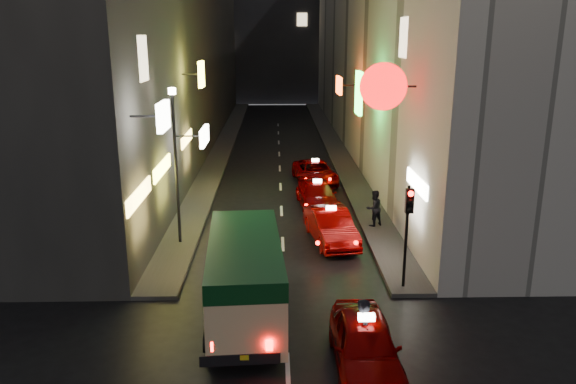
{
  "coord_description": "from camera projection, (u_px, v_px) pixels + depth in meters",
  "views": [
    {
      "loc": [
        -0.29,
        -8.64,
        8.33
      ],
      "look_at": [
        0.22,
        13.0,
        2.23
      ],
      "focal_mm": 35.0,
      "sensor_mm": 36.0,
      "label": 1
    }
  ],
  "objects": [
    {
      "name": "pedestrian_crossing",
      "position": [
        365.0,
        328.0,
        14.36
      ],
      "size": [
        0.46,
        0.71,
        2.13
      ],
      "primitive_type": "imported",
      "rotation": [
        0.0,
        0.0,
        1.56
      ],
      "color": "black",
      "rests_on": "ground"
    },
    {
      "name": "taxi_far",
      "position": [
        315.0,
        170.0,
        32.39
      ],
      "size": [
        2.52,
        4.86,
        1.65
      ],
      "color": "#740000",
      "rests_on": "ground"
    },
    {
      "name": "pedestrian_sidewalk",
      "position": [
        374.0,
        206.0,
        24.64
      ],
      "size": [
        0.81,
        0.7,
        1.82
      ],
      "primitive_type": "imported",
      "rotation": [
        0.0,
        0.0,
        3.64
      ],
      "color": "black",
      "rests_on": "sidewalk_right"
    },
    {
      "name": "taxi_near",
      "position": [
        365.0,
        341.0,
        14.26
      ],
      "size": [
        2.12,
        5.13,
        1.8
      ],
      "color": "#740000",
      "rests_on": "ground"
    },
    {
      "name": "sidewalk_right",
      "position": [
        334.0,
        145.0,
        43.37
      ],
      "size": [
        1.5,
        52.0,
        0.15
      ],
      "primitive_type": "cube",
      "color": "#403E3C",
      "rests_on": "ground"
    },
    {
      "name": "minibus",
      "position": [
        245.0,
        271.0,
        16.52
      ],
      "size": [
        2.44,
        6.05,
        2.55
      ],
      "color": "beige",
      "rests_on": "ground"
    },
    {
      "name": "taxi_second",
      "position": [
        331.0,
        223.0,
        23.13
      ],
      "size": [
        2.87,
        5.35,
        1.79
      ],
      "color": "#740000",
      "rests_on": "ground"
    },
    {
      "name": "lamp_post",
      "position": [
        176.0,
        156.0,
        21.99
      ],
      "size": [
        0.28,
        0.28,
        6.22
      ],
      "color": "black",
      "rests_on": "sidewalk_left"
    },
    {
      "name": "building_right",
      "position": [
        388.0,
        25.0,
        41.03
      ],
      "size": [
        8.11,
        52.0,
        18.0
      ],
      "color": "beige",
      "rests_on": "ground"
    },
    {
      "name": "taxi_third",
      "position": [
        317.0,
        193.0,
        27.77
      ],
      "size": [
        2.32,
        4.84,
        1.66
      ],
      "color": "#740000",
      "rests_on": "ground"
    },
    {
      "name": "sidewalk_left",
      "position": [
        224.0,
        145.0,
        43.18
      ],
      "size": [
        1.5,
        52.0,
        0.15
      ],
      "primitive_type": "cube",
      "color": "#403E3C",
      "rests_on": "ground"
    },
    {
      "name": "building_far",
      "position": [
        277.0,
        12.0,
        71.1
      ],
      "size": [
        30.0,
        10.0,
        22.0
      ],
      "primitive_type": "cube",
      "color": "#2F2F33",
      "rests_on": "ground"
    },
    {
      "name": "traffic_light",
      "position": [
        408.0,
        216.0,
        18.1
      ],
      "size": [
        0.26,
        0.43,
        3.5
      ],
      "color": "black",
      "rests_on": "sidewalk_right"
    },
    {
      "name": "building_left",
      "position": [
        168.0,
        25.0,
        40.67
      ],
      "size": [
        7.53,
        52.0,
        18.0
      ],
      "color": "#3A3834",
      "rests_on": "ground"
    }
  ]
}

